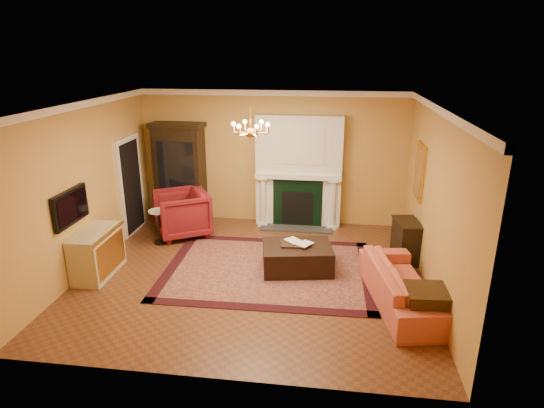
% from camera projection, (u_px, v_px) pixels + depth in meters
% --- Properties ---
extents(floor, '(6.00, 5.50, 0.02)m').
position_uv_depth(floor, '(253.00, 275.00, 8.15)').
color(floor, brown).
rests_on(floor, ground).
extents(ceiling, '(6.00, 5.50, 0.02)m').
position_uv_depth(ceiling, '(250.00, 104.00, 7.18)').
color(ceiling, silver).
rests_on(ceiling, wall_back).
extents(wall_back, '(6.00, 0.02, 3.00)m').
position_uv_depth(wall_back, '(273.00, 158.00, 10.25)').
color(wall_back, gold).
rests_on(wall_back, floor).
extents(wall_front, '(6.00, 0.02, 3.00)m').
position_uv_depth(wall_front, '(208.00, 269.00, 5.08)').
color(wall_front, gold).
rests_on(wall_front, floor).
extents(wall_left, '(0.02, 5.50, 3.00)m').
position_uv_depth(wall_left, '(84.00, 188.00, 8.04)').
color(wall_left, gold).
rests_on(wall_left, floor).
extents(wall_right, '(0.02, 5.50, 3.00)m').
position_uv_depth(wall_right, '(436.00, 202.00, 7.29)').
color(wall_right, gold).
rests_on(wall_right, floor).
extents(fireplace, '(1.90, 0.70, 2.50)m').
position_uv_depth(fireplace, '(299.00, 174.00, 10.10)').
color(fireplace, silver).
rests_on(fireplace, wall_back).
extents(crown_molding, '(6.00, 5.50, 0.12)m').
position_uv_depth(crown_molding, '(260.00, 102.00, 8.10)').
color(crown_molding, white).
rests_on(crown_molding, ceiling).
extents(doorway, '(0.08, 1.05, 2.10)m').
position_uv_depth(doorway, '(131.00, 186.00, 9.78)').
color(doorway, silver).
rests_on(doorway, wall_left).
extents(tv_panel, '(0.09, 0.95, 0.58)m').
position_uv_depth(tv_panel, '(70.00, 207.00, 7.52)').
color(tv_panel, black).
rests_on(tv_panel, wall_left).
extents(gilt_mirror, '(0.06, 0.76, 1.05)m').
position_uv_depth(gilt_mirror, '(419.00, 171.00, 8.56)').
color(gilt_mirror, gold).
rests_on(gilt_mirror, wall_right).
extents(chandelier, '(0.63, 0.55, 0.53)m').
position_uv_depth(chandelier, '(251.00, 129.00, 7.31)').
color(chandelier, gold).
rests_on(chandelier, ceiling).
extents(oriental_rug, '(3.80, 2.88, 0.02)m').
position_uv_depth(oriental_rug, '(268.00, 269.00, 8.32)').
color(oriental_rug, '#400D15').
rests_on(oriental_rug, floor).
extents(china_cabinet, '(1.13, 0.57, 2.19)m').
position_uv_depth(china_cabinet, '(180.00, 175.00, 10.40)').
color(china_cabinet, black).
rests_on(china_cabinet, floor).
extents(wingback_armchair, '(1.38, 1.40, 1.08)m').
position_uv_depth(wingback_armchair, '(182.00, 211.00, 9.72)').
color(wingback_armchair, maroon).
rests_on(wingback_armchair, floor).
extents(pedestal_table, '(0.40, 0.40, 0.72)m').
position_uv_depth(pedestal_table, '(159.00, 224.00, 9.34)').
color(pedestal_table, black).
rests_on(pedestal_table, floor).
extents(commode, '(0.53, 1.11, 0.82)m').
position_uv_depth(commode, '(97.00, 253.00, 8.03)').
color(commode, beige).
rests_on(commode, floor).
extents(coral_sofa, '(1.05, 2.31, 0.87)m').
position_uv_depth(coral_sofa, '(403.00, 279.00, 7.08)').
color(coral_sofa, '#BB3F3B').
rests_on(coral_sofa, floor).
extents(end_table, '(0.57, 0.57, 0.62)m').
position_uv_depth(end_table, '(425.00, 310.00, 6.46)').
color(end_table, '#33200E').
rests_on(end_table, floor).
extents(console_table, '(0.50, 0.74, 0.76)m').
position_uv_depth(console_table, '(406.00, 242.00, 8.57)').
color(console_table, black).
rests_on(console_table, floor).
extents(leather_ottoman, '(1.37, 1.09, 0.46)m').
position_uv_depth(leather_ottoman, '(297.00, 257.00, 8.25)').
color(leather_ottoman, black).
rests_on(leather_ottoman, oriental_rug).
extents(ottoman_tray, '(0.49, 0.39, 0.03)m').
position_uv_depth(ottoman_tray, '(295.00, 244.00, 8.22)').
color(ottoman_tray, black).
rests_on(ottoman_tray, leather_ottoman).
extents(book_a, '(0.18, 0.18, 0.30)m').
position_uv_depth(book_a, '(289.00, 235.00, 8.16)').
color(book_a, gray).
rests_on(book_a, ottoman_tray).
extents(book_b, '(0.19, 0.14, 0.29)m').
position_uv_depth(book_b, '(300.00, 236.00, 8.17)').
color(book_b, gray).
rests_on(book_b, ottoman_tray).
extents(topiary_left, '(0.14, 0.14, 0.39)m').
position_uv_depth(topiary_left, '(276.00, 163.00, 10.05)').
color(topiary_left, gray).
rests_on(topiary_left, fireplace).
extents(topiary_right, '(0.14, 0.14, 0.38)m').
position_uv_depth(topiary_right, '(322.00, 165.00, 9.92)').
color(topiary_right, gray).
rests_on(topiary_right, fireplace).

